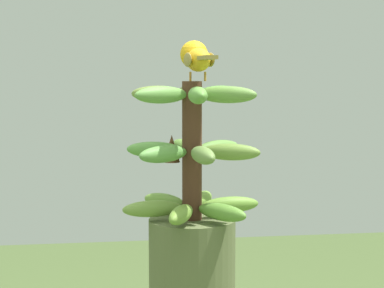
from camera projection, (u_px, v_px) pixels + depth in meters
name	position (u px, v px, depth m)	size (l,w,h in m)	color
banana_bunch	(192.00, 151.00, 1.48)	(0.30, 0.31, 0.30)	#4C2D1E
perched_bird	(197.00, 57.00, 1.50)	(0.23, 0.07, 0.09)	#C68933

